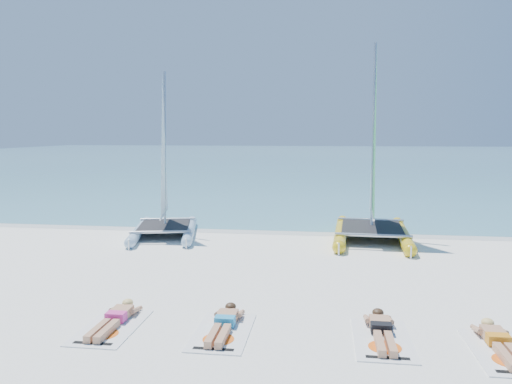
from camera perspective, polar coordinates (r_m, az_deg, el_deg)
ground at (r=13.20m, az=-0.47°, el=-9.10°), size 140.00×140.00×0.00m
sea at (r=75.67m, az=6.46°, el=4.06°), size 140.00×115.00×0.01m
wet_sand_strip at (r=18.51m, az=2.00°, el=-4.44°), size 140.00×1.40×0.01m
catamaran_blue at (r=17.79m, az=-10.50°, el=0.83°), size 3.01×4.76×6.02m
catamaran_yellow at (r=17.69m, az=13.18°, el=2.06°), size 2.74×5.56×7.00m
towel_a at (r=10.01m, az=-16.24°, el=-14.61°), size 1.00×1.85×0.02m
sunbather_a at (r=10.14m, az=-15.80°, el=-13.66°), size 0.37×1.73×0.26m
towel_b at (r=9.45m, az=-3.86°, el=-15.67°), size 1.00×1.85×0.02m
sunbather_b at (r=9.58m, az=-3.63°, el=-14.63°), size 0.37×1.73×0.26m
towel_c at (r=9.39m, az=14.25°, el=-16.01°), size 1.00×1.85×0.02m
sunbather_c at (r=9.53m, az=14.14°, el=-14.96°), size 0.37×1.73×0.26m
towel_d at (r=9.59m, az=26.36°, el=-16.05°), size 1.00×1.85×0.02m
sunbather_d at (r=9.71m, az=26.03°, el=-15.04°), size 0.37×1.73×0.26m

